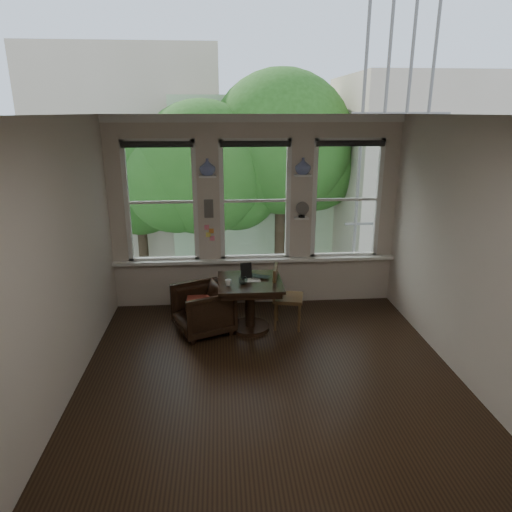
{
  "coord_description": "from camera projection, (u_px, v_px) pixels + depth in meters",
  "views": [
    {
      "loc": [
        -0.55,
        -4.8,
        3.03
      ],
      "look_at": [
        -0.09,
        0.9,
        1.22
      ],
      "focal_mm": 32.0,
      "sensor_mm": 36.0,
      "label": 1
    }
  ],
  "objects": [
    {
      "name": "wall_back",
      "position": [
        255.0,
        213.0,
        7.2
      ],
      "size": [
        4.5,
        0.0,
        4.5
      ],
      "primitive_type": "plane",
      "rotation": [
        1.57,
        0.0,
        0.0
      ],
      "color": "beige",
      "rests_on": "ground"
    },
    {
      "name": "ceiling",
      "position": [
        272.0,
        115.0,
        4.61
      ],
      "size": [
        4.5,
        4.5,
        0.0
      ],
      "primitive_type": "plane",
      "rotation": [
        3.14,
        0.0,
        0.0
      ],
      "color": "silver",
      "rests_on": "ground"
    },
    {
      "name": "cushion_red",
      "position": [
        203.0,
        303.0,
        6.45
      ],
      "size": [
        0.45,
        0.45,
        0.06
      ],
      "primitive_type": "cube",
      "color": "maroon",
      "rests_on": "armchair_left"
    },
    {
      "name": "side_chair_right",
      "position": [
        288.0,
        297.0,
        6.61
      ],
      "size": [
        0.49,
        0.49,
        0.92
      ],
      "primitive_type": null,
      "rotation": [
        0.0,
        0.0,
        1.37
      ],
      "color": "#3F2B16",
      "rests_on": "ground"
    },
    {
      "name": "shelf_right",
      "position": [
        303.0,
        175.0,
        6.98
      ],
      "size": [
        0.26,
        0.16,
        0.03
      ],
      "primitive_type": "cube",
      "color": "white",
      "rests_on": "ground"
    },
    {
      "name": "armchair_left",
      "position": [
        203.0,
        310.0,
        6.48
      ],
      "size": [
        0.98,
        0.97,
        0.69
      ],
      "primitive_type": "imported",
      "rotation": [
        0.0,
        0.0,
        -1.17
      ],
      "color": "black",
      "rests_on": "ground"
    },
    {
      "name": "window_right",
      "position": [
        346.0,
        199.0,
        7.25
      ],
      "size": [
        1.1,
        0.12,
        1.9
      ],
      "primitive_type": null,
      "color": "white",
      "rests_on": "ground"
    },
    {
      "name": "wall_front",
      "position": [
        309.0,
        361.0,
        2.92
      ],
      "size": [
        4.5,
        0.0,
        4.5
      ],
      "primitive_type": "plane",
      "rotation": [
        -1.57,
        0.0,
        0.0
      ],
      "color": "beige",
      "rests_on": "ground"
    },
    {
      "name": "wall_right",
      "position": [
        465.0,
        251.0,
        5.23
      ],
      "size": [
        0.0,
        4.5,
        4.5
      ],
      "primitive_type": "plane",
      "rotation": [
        1.57,
        0.0,
        -1.57
      ],
      "color": "beige",
      "rests_on": "ground"
    },
    {
      "name": "desk_fan",
      "position": [
        302.0,
        212.0,
        7.13
      ],
      "size": [
        0.2,
        0.2,
        0.24
      ],
      "primitive_type": null,
      "color": "#59544F",
      "rests_on": "ground"
    },
    {
      "name": "intercom",
      "position": [
        209.0,
        209.0,
        7.05
      ],
      "size": [
        0.14,
        0.06,
        0.28
      ],
      "primitive_type": "cube",
      "color": "#59544F",
      "rests_on": "ground"
    },
    {
      "name": "tablet",
      "position": [
        246.0,
        271.0,
        6.52
      ],
      "size": [
        0.17,
        0.1,
        0.22
      ],
      "primitive_type": "cube",
      "rotation": [
        -0.26,
        0.0,
        0.16
      ],
      "color": "black",
      "rests_on": "table"
    },
    {
      "name": "window_left",
      "position": [
        161.0,
        202.0,
        7.03
      ],
      "size": [
        1.1,
        0.12,
        1.9
      ],
      "primitive_type": null,
      "color": "white",
      "rests_on": "ground"
    },
    {
      "name": "papers",
      "position": [
        252.0,
        278.0,
        6.53
      ],
      "size": [
        0.22,
        0.3,
        0.0
      ],
      "primitive_type": "cube",
      "rotation": [
        0.0,
        0.0,
        -0.01
      ],
      "color": "silver",
      "rests_on": "table"
    },
    {
      "name": "laptop",
      "position": [
        257.0,
        278.0,
        6.51
      ],
      "size": [
        0.4,
        0.35,
        0.03
      ],
      "primitive_type": "imported",
      "rotation": [
        0.0,
        0.0,
        -0.49
      ],
      "color": "black",
      "rests_on": "table"
    },
    {
      "name": "table",
      "position": [
        250.0,
        305.0,
        6.55
      ],
      "size": [
        0.9,
        0.9,
        0.75
      ],
      "primitive_type": null,
      "color": "black",
      "rests_on": "ground"
    },
    {
      "name": "ground",
      "position": [
        269.0,
        374.0,
        5.51
      ],
      "size": [
        4.5,
        4.5,
        0.0
      ],
      "primitive_type": "plane",
      "color": "black",
      "rests_on": "ground"
    },
    {
      "name": "wall_left",
      "position": [
        63.0,
        261.0,
        4.89
      ],
      "size": [
        0.0,
        4.5,
        4.5
      ],
      "primitive_type": "plane",
      "rotation": [
        1.57,
        0.0,
        1.57
      ],
      "color": "beige",
      "rests_on": "ground"
    },
    {
      "name": "mug",
      "position": [
        228.0,
        283.0,
        6.24
      ],
      "size": [
        0.11,
        0.11,
        0.08
      ],
      "primitive_type": "imported",
      "rotation": [
        0.0,
        0.0,
        0.3
      ],
      "color": "white",
      "rests_on": "table"
    },
    {
      "name": "window_center",
      "position": [
        255.0,
        201.0,
        7.14
      ],
      "size": [
        1.1,
        0.12,
        1.9
      ],
      "primitive_type": null,
      "color": "white",
      "rests_on": "ground"
    },
    {
      "name": "vase_left",
      "position": [
        207.0,
        167.0,
        6.83
      ],
      "size": [
        0.24,
        0.24,
        0.25
      ],
      "primitive_type": "imported",
      "color": "silver",
      "rests_on": "shelf_left"
    },
    {
      "name": "sticky_notes",
      "position": [
        209.0,
        230.0,
        7.16
      ],
      "size": [
        0.16,
        0.01,
        0.24
      ],
      "primitive_type": null,
      "color": "pink",
      "rests_on": "ground"
    },
    {
      "name": "vase_right",
      "position": [
        303.0,
        166.0,
        6.94
      ],
      "size": [
        0.24,
        0.24,
        0.25
      ],
      "primitive_type": "imported",
      "color": "silver",
      "rests_on": "shelf_right"
    },
    {
      "name": "drinking_glass",
      "position": [
        243.0,
        281.0,
        6.3
      ],
      "size": [
        0.14,
        0.14,
        0.1
      ],
      "primitive_type": "imported",
      "rotation": [
        0.0,
        0.0,
        -0.2
      ],
      "color": "white",
      "rests_on": "table"
    },
    {
      "name": "shelf_left",
      "position": [
        208.0,
        176.0,
        6.87
      ],
      "size": [
        0.26,
        0.16,
        0.03
      ],
      "primitive_type": "cube",
      "color": "white",
      "rests_on": "ground"
    }
  ]
}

